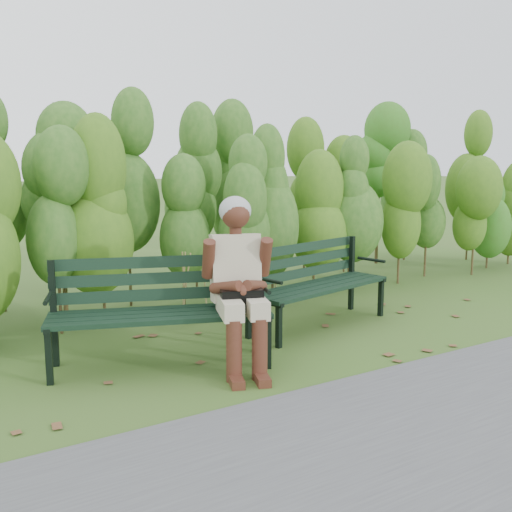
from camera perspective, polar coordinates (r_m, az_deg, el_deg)
ground at (r=5.31m, az=2.02°, el=-8.54°), size 80.00×80.00×0.00m
footpath at (r=3.81m, az=21.58°, el=-16.56°), size 60.00×2.50×0.01m
hedge_band at (r=6.69m, az=-6.89°, el=6.09°), size 11.04×1.67×2.42m
leaf_litter at (r=5.23m, az=5.48°, el=-8.83°), size 5.45×2.09×0.01m
bench_left at (r=4.79m, az=-9.19°, el=-4.40°), size 1.79×1.09×0.85m
bench_right at (r=5.86m, az=5.44°, el=-2.08°), size 1.67×0.85×0.80m
seated_woman at (r=4.64m, az=-1.68°, el=-1.71°), size 0.62×0.86×1.34m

